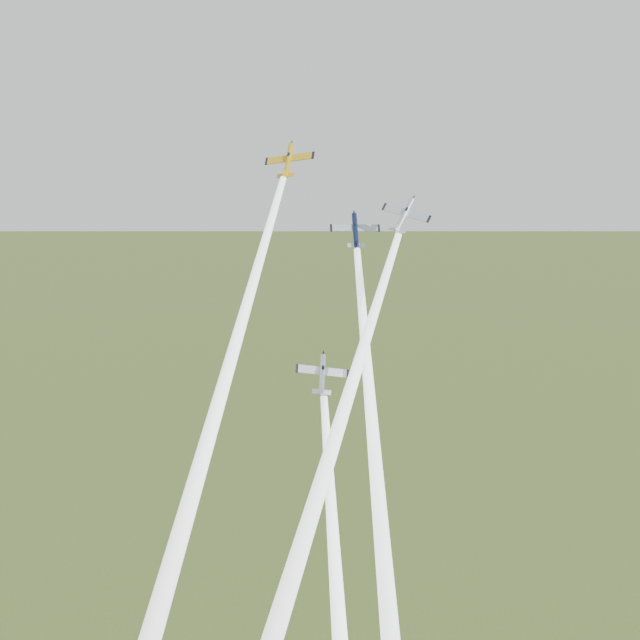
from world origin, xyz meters
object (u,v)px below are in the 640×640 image
Objects in this scene: plane_yellow at (289,160)px; plane_navy at (355,230)px; plane_silver_low at (322,374)px; plane_silver_right at (405,215)px.

plane_yellow is 1.09× the size of plane_navy.
plane_silver_low is (10.20, -17.52, -26.71)m from plane_yellow.
plane_yellow is 1.12× the size of plane_silver_right.
plane_yellow is 33.53m from plane_silver_low.
plane_navy is 7.99m from plane_silver_right.
plane_silver_low is at bearing -57.11° from plane_yellow.
plane_silver_low is at bearing -115.89° from plane_silver_right.
plane_navy is 21.79m from plane_silver_low.
plane_yellow is at bearing 138.36° from plane_navy.
plane_yellow reaches higher than plane_navy.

